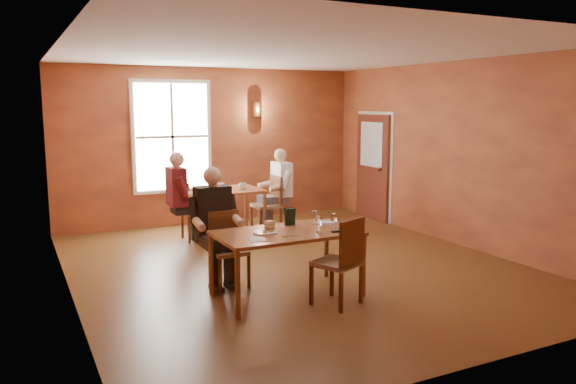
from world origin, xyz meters
name	(u,v)px	position (x,y,z in m)	size (l,w,h in m)	color
ground	(294,266)	(0.00, 0.00, 0.00)	(6.00, 7.00, 0.01)	brown
wall_back	(212,146)	(0.00, 3.50, 1.50)	(6.00, 0.04, 3.00)	brown
wall_front	(484,200)	(0.00, -3.50, 1.50)	(6.00, 0.04, 3.00)	brown
wall_left	(65,174)	(-3.00, 0.00, 1.50)	(0.04, 7.00, 3.00)	brown
wall_right	(457,154)	(3.00, 0.00, 1.50)	(0.04, 7.00, 3.00)	brown
ceiling	(295,52)	(0.00, 0.00, 3.00)	(6.00, 7.00, 0.04)	white
window	(172,137)	(-0.80, 3.45, 1.70)	(1.36, 0.10, 1.96)	white
door	(372,167)	(2.94, 2.30, 1.05)	(0.12, 1.04, 2.10)	maroon
wall_sconce	(256,109)	(0.90, 3.40, 2.20)	(0.16, 0.16, 0.28)	brown
main_table	(287,264)	(-0.65, -1.08, 0.40)	(1.70, 0.96, 0.80)	brown
chair_diner_main	(229,250)	(-1.15, -0.43, 0.48)	(0.42, 0.42, 0.95)	#4D2010
diner_main	(229,231)	(-1.15, -0.46, 0.73)	(0.58, 0.58, 1.46)	#3B281B
chair_empty	(337,261)	(-0.27, -1.60, 0.52)	(0.46, 0.46, 1.03)	#452C16
plate_food	(265,232)	(-0.93, -1.05, 0.82)	(0.29, 0.29, 0.04)	white
sandwich	(270,227)	(-0.84, -1.00, 0.85)	(0.09, 0.09, 0.11)	tan
goblet_a	(315,217)	(-0.20, -0.95, 0.90)	(0.08, 0.08, 0.21)	white
goblet_b	(333,220)	(-0.06, -1.17, 0.90)	(0.08, 0.08, 0.20)	silver
goblet_c	(319,224)	(-0.34, -1.30, 0.90)	(0.08, 0.08, 0.21)	white
menu_stand	(290,217)	(-0.47, -0.78, 0.91)	(0.13, 0.07, 0.22)	black
knife	(291,236)	(-0.73, -1.33, 0.80)	(0.21, 0.02, 0.00)	white
napkin	(258,240)	(-1.14, -1.31, 0.80)	(0.18, 0.18, 0.01)	white
side_plate	(326,222)	(0.01, -0.87, 0.80)	(0.19, 0.19, 0.01)	white
sunglasses	(338,231)	(-0.13, -1.38, 0.81)	(0.15, 0.05, 0.02)	black
second_table	(232,212)	(-0.10, 2.18, 0.42)	(0.95, 0.95, 0.84)	brown
chair_diner_white	(266,204)	(0.55, 2.18, 0.51)	(0.45, 0.45, 1.02)	brown
diner_white	(267,192)	(0.58, 2.18, 0.72)	(0.58, 0.58, 1.45)	white
chair_diner_maroon	(197,210)	(-0.75, 2.18, 0.51)	(0.45, 0.45, 1.01)	#4A1F10
diner_maroon	(195,197)	(-0.78, 2.18, 0.74)	(0.59, 0.59, 1.48)	#53141B
cup_a	(242,186)	(0.05, 2.07, 0.89)	(0.14, 0.14, 0.11)	beige
cup_b	(221,186)	(-0.26, 2.30, 0.89)	(0.11, 0.11, 0.10)	white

